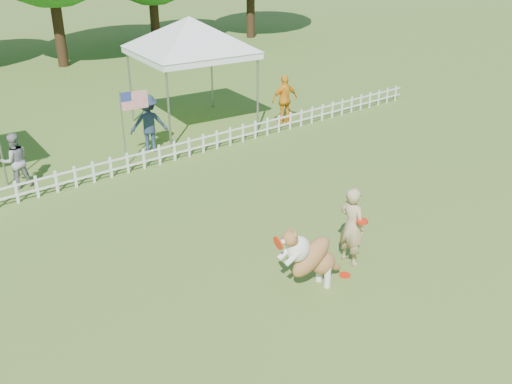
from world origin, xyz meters
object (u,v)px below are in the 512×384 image
(frisbee_on_turf, at_px, (345,275))
(spectator_c, at_px, (285,99))
(spectator_b, at_px, (149,123))
(flag_pole, at_px, (123,130))
(spectator_a, at_px, (15,161))
(handler, at_px, (352,226))
(canopy_tent_right, at_px, (192,74))
(dog, at_px, (312,256))

(frisbee_on_turf, relative_size, spectator_c, 0.14)
(frisbee_on_turf, distance_m, spectator_b, 8.48)
(flag_pole, relative_size, spectator_a, 1.47)
(handler, bearing_deg, spectator_b, 0.07)
(frisbee_on_turf, relative_size, canopy_tent_right, 0.06)
(handler, relative_size, frisbee_on_turf, 7.24)
(dog, relative_size, frisbee_on_turf, 6.17)
(frisbee_on_turf, relative_size, flag_pole, 0.10)
(dog, xyz_separation_m, flag_pole, (0.11, 7.67, 0.38))
(spectator_c, bearing_deg, spectator_a, 7.28)
(handler, bearing_deg, spectator_a, 26.79)
(flag_pole, height_order, spectator_a, flag_pole)
(frisbee_on_turf, bearing_deg, spectator_b, 87.11)
(dog, height_order, spectator_a, spectator_a)
(canopy_tent_right, bearing_deg, dog, -104.14)
(handler, height_order, spectator_c, spectator_c)
(spectator_c, bearing_deg, flag_pole, 10.65)
(dog, relative_size, spectator_b, 0.81)
(dog, xyz_separation_m, spectator_a, (-2.75, 8.12, 0.03))
(handler, distance_m, spectator_a, 8.89)
(dog, relative_size, spectator_c, 0.84)
(spectator_a, bearing_deg, frisbee_on_turf, 115.96)
(spectator_a, bearing_deg, flag_pole, 173.43)
(spectator_a, bearing_deg, dog, 111.19)
(spectator_c, bearing_deg, frisbee_on_turf, 65.03)
(frisbee_on_turf, distance_m, spectator_a, 9.00)
(flag_pole, bearing_deg, canopy_tent_right, 35.80)
(spectator_a, relative_size, spectator_c, 0.88)
(dog, distance_m, spectator_b, 8.42)
(frisbee_on_turf, xyz_separation_m, spectator_c, (5.39, 7.92, 0.82))
(spectator_c, bearing_deg, handler, 66.28)
(spectator_a, relative_size, spectator_b, 0.85)
(spectator_c, bearing_deg, spectator_b, 3.44)
(frisbee_on_turf, bearing_deg, canopy_tent_right, 73.96)
(dog, bearing_deg, canopy_tent_right, 75.83)
(dog, height_order, frisbee_on_turf, dog)
(spectator_a, bearing_deg, handler, 119.39)
(handler, relative_size, spectator_b, 0.95)
(flag_pole, bearing_deg, spectator_b, 37.83)
(handler, height_order, spectator_a, handler)
(dog, distance_m, spectator_c, 9.99)
(canopy_tent_right, distance_m, spectator_b, 2.77)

